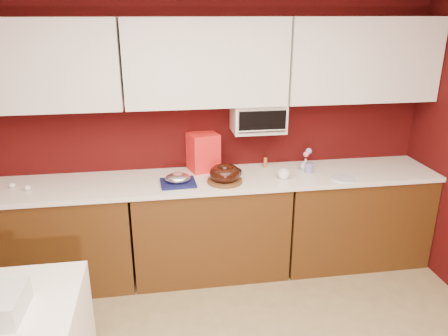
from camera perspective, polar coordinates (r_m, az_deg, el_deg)
wall_back at (r=3.91m, az=-2.53°, el=5.11°), size 4.00×0.02×2.50m
base_cabinet_left at (r=4.00m, az=-21.37°, el=-8.59°), size 1.31×0.58×0.86m
base_cabinet_center at (r=3.91m, az=-1.83°, el=-7.75°), size 1.31×0.58×0.86m
base_cabinet_right at (r=4.27m, az=16.34°, el=-6.16°), size 1.31×0.58×0.86m
countertop at (r=3.73m, az=-1.91°, el=-1.60°), size 4.00×0.62×0.04m
upper_cabinet_left at (r=3.73m, az=-23.68°, el=12.19°), size 1.31×0.33×0.70m
upper_cabinet_center at (r=3.64m, az=-2.37°, el=13.63°), size 1.31×0.33×0.70m
upper_cabinet_right at (r=4.01m, az=17.45°, el=13.35°), size 1.31×0.33×0.70m
toaster_oven at (r=3.81m, az=4.47°, el=6.63°), size 0.45×0.30×0.25m
toaster_oven_door at (r=3.66m, az=5.04°, el=6.07°), size 0.40×0.02×0.18m
toaster_oven_handle at (r=3.67m, az=5.06°, el=4.87°), size 0.42×0.02×0.02m
cake_base at (r=3.62m, az=0.10°, el=-1.70°), size 0.35×0.35×0.03m
bundt_cake at (r=3.59m, az=0.10°, el=-0.72°), size 0.28×0.28×0.10m
navy_towel at (r=3.60m, az=-6.02°, el=-1.95°), size 0.30×0.25×0.02m
foil_ham_nest at (r=3.59m, az=-6.05°, el=-1.29°), size 0.24×0.22×0.08m
roasted_ham at (r=3.58m, az=-6.06°, el=-0.92°), size 0.10×0.09×0.06m
pandoro_box at (r=3.87m, az=-2.73°, el=2.13°), size 0.30×0.28×0.33m
dark_pan at (r=3.81m, az=0.89°, el=-0.54°), size 0.25×0.25×0.03m
coffee_mug at (r=3.72m, az=7.82°, el=-0.71°), size 0.10×0.10×0.09m
blue_jar at (r=3.90m, az=11.03°, el=0.04°), size 0.09×0.09×0.09m
flower_vase at (r=3.95m, az=10.59°, el=0.55°), size 0.10×0.10×0.12m
flower_pink at (r=3.92m, az=10.67°, el=1.77°), size 0.05×0.05×0.05m
flower_blue at (r=3.95m, az=11.01°, el=2.18°), size 0.05×0.05×0.05m
china_plate at (r=3.83m, az=15.33°, el=-1.31°), size 0.22×0.22×0.01m
amber_bottle at (r=3.97m, az=5.42°, el=0.73°), size 0.04×0.04×0.09m
egg_left at (r=3.79m, az=-24.28°, el=-2.38°), size 0.06×0.05×0.04m
egg_right at (r=3.91m, az=-25.95°, el=-2.04°), size 0.06×0.06×0.04m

